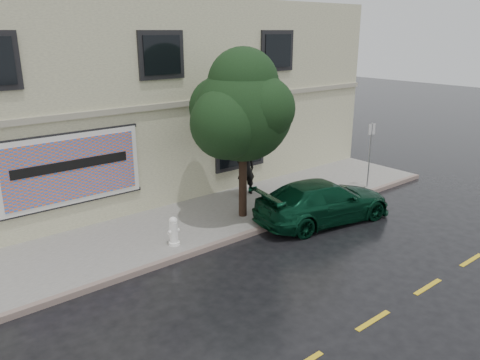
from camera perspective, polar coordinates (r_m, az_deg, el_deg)
ground at (r=12.82m, az=2.95°, el=-9.86°), size 90.00×90.00×0.00m
sidewalk at (r=15.12m, az=-5.33°, el=-5.13°), size 20.00×3.50×0.15m
curb at (r=13.81m, az=-1.24°, el=-7.35°), size 20.00×0.18×0.16m
road_marking at (r=10.85m, az=15.90°, el=-16.15°), size 19.00×0.12×0.01m
building at (r=19.15m, az=-15.42°, el=9.84°), size 20.00×8.12×7.00m
billboard at (r=14.56m, az=-19.81°, el=1.23°), size 4.30×0.16×2.20m
car at (r=15.33m, az=10.14°, el=-2.56°), size 4.98×2.84×1.37m
pedestrian at (r=17.08m, az=0.71°, el=1.34°), size 0.79×0.62×1.91m
umbrella at (r=16.76m, az=0.73°, el=5.57°), size 1.18×1.18×0.67m
street_tree at (r=14.46m, az=0.36°, el=8.14°), size 3.00×3.00×4.88m
fire_hydrant at (r=13.33m, az=-8.10°, el=-6.20°), size 0.35×0.32×0.84m
sign_pole at (r=18.36m, az=15.59°, el=3.66°), size 0.31×0.08×2.52m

